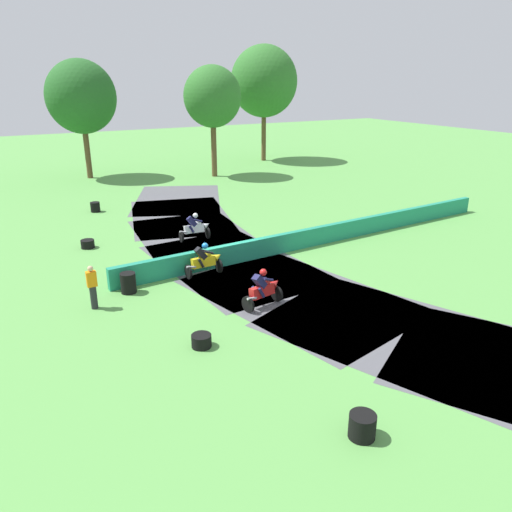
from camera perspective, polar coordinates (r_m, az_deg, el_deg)
The scene contains 15 objects.
ground_plane at distance 22.07m, azimuth -2.88°, elevation -0.86°, with size 120.00×120.00×0.00m, color #569947.
track_asphalt at distance 22.76m, azimuth 0.22°, elevation -0.17°, with size 11.57×35.35×0.01m.
safety_barrier at distance 25.01m, azimuth 8.27°, elevation 2.57°, with size 0.30×22.14×0.90m, color #1E8466.
motorcycle_lead_white at distance 25.26m, azimuth -7.00°, elevation 3.29°, with size 1.70×0.82×1.43m.
motorcycle_chase_yellow at distance 20.66m, azimuth -5.92°, elevation -0.47°, with size 1.68×0.71×1.42m.
motorcycle_trailing_red at distance 17.82m, azimuth 0.86°, elevation -3.79°, with size 1.68×0.99×1.42m.
tire_stack_near at distance 32.06m, azimuth -18.04°, elevation 5.39°, with size 0.57×0.57×0.60m.
tire_stack_mid_a at distance 25.34m, azimuth -18.83°, elevation 1.33°, with size 0.64×0.64×0.40m.
tire_stack_mid_b at distance 19.59m, azimuth -14.50°, elevation -3.02°, with size 0.59×0.59×0.80m.
tire_stack_far at distance 15.51m, azimuth -6.31°, elevation -9.68°, with size 0.62×0.62×0.40m.
tire_stack_extra_a at distance 12.24m, azimuth 12.15°, elevation -18.60°, with size 0.63×0.63×0.60m.
track_marshal at distance 18.47m, azimuth -18.33°, elevation -3.45°, with size 0.34×0.24×1.63m.
tree_far_right at distance 42.66m, azimuth -19.51°, elevation 16.89°, with size 5.38×5.38×9.19m.
tree_mid_rise at distance 49.42m, azimuth 0.92°, elevation 19.47°, with size 6.28×6.28×10.71m.
tree_behind_barrier at distance 41.29m, azimuth -5.04°, elevation 17.79°, with size 4.58×4.58×8.75m.
Camera 1 is at (-9.00, -18.56, 7.85)m, focal length 34.71 mm.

